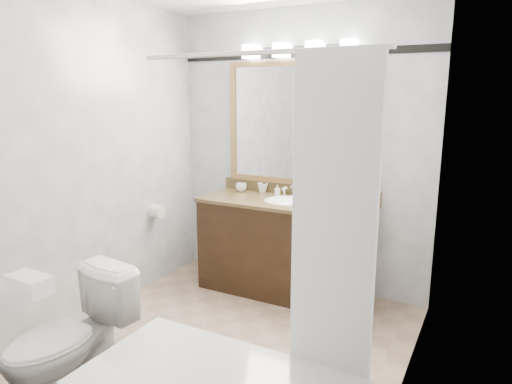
% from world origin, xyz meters
% --- Properties ---
extents(room, '(2.42, 2.62, 2.52)m').
position_xyz_m(room, '(0.00, 0.00, 1.25)').
color(room, tan).
rests_on(room, ground).
extents(vanity, '(1.53, 0.58, 0.97)m').
position_xyz_m(vanity, '(0.00, 1.02, 0.44)').
color(vanity, black).
rests_on(vanity, ground).
extents(mirror, '(1.40, 0.04, 1.10)m').
position_xyz_m(mirror, '(0.00, 1.28, 1.50)').
color(mirror, '#A47D4A').
rests_on(mirror, room).
extents(vanity_light_bar, '(1.02, 0.14, 0.12)m').
position_xyz_m(vanity_light_bar, '(0.00, 1.23, 2.13)').
color(vanity_light_bar, silver).
rests_on(vanity_light_bar, room).
extents(accent_stripe, '(2.40, 0.01, 0.06)m').
position_xyz_m(accent_stripe, '(0.00, 1.29, 2.10)').
color(accent_stripe, black).
rests_on(accent_stripe, room).
extents(tp_roll, '(0.11, 0.12, 0.12)m').
position_xyz_m(tp_roll, '(-1.14, 0.66, 0.70)').
color(tp_roll, white).
rests_on(tp_roll, room).
extents(toilet, '(0.52, 0.79, 0.76)m').
position_xyz_m(toilet, '(-0.47, -0.92, 0.38)').
color(toilet, white).
rests_on(toilet, ground).
extents(tissue_box, '(0.24, 0.14, 0.10)m').
position_xyz_m(tissue_box, '(-0.47, -1.12, 0.80)').
color(tissue_box, white).
rests_on(tissue_box, toilet).
extents(coffee_maker, '(0.18, 0.22, 0.34)m').
position_xyz_m(coffee_maker, '(0.53, 1.01, 1.03)').
color(coffee_maker, black).
rests_on(coffee_maker, vanity).
extents(cup_left, '(0.12, 0.12, 0.08)m').
position_xyz_m(cup_left, '(-0.54, 1.18, 0.89)').
color(cup_left, white).
rests_on(cup_left, vanity).
extents(cup_right, '(0.13, 0.13, 0.09)m').
position_xyz_m(cup_right, '(-0.34, 1.23, 0.89)').
color(cup_right, white).
rests_on(cup_right, vanity).
extents(soap_bottle_a, '(0.06, 0.06, 0.10)m').
position_xyz_m(soap_bottle_a, '(-0.15, 1.16, 0.90)').
color(soap_bottle_a, white).
rests_on(soap_bottle_a, vanity).
extents(soap_bottle_b, '(0.08, 0.08, 0.08)m').
position_xyz_m(soap_bottle_b, '(0.25, 1.23, 0.89)').
color(soap_bottle_b, white).
rests_on(soap_bottle_b, vanity).
extents(soap_bar, '(0.10, 0.07, 0.03)m').
position_xyz_m(soap_bar, '(0.04, 1.13, 0.86)').
color(soap_bar, beige).
rests_on(soap_bar, vanity).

